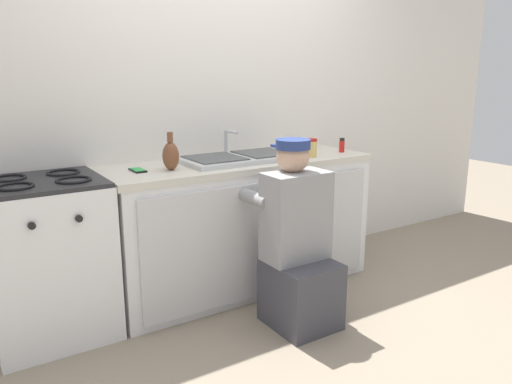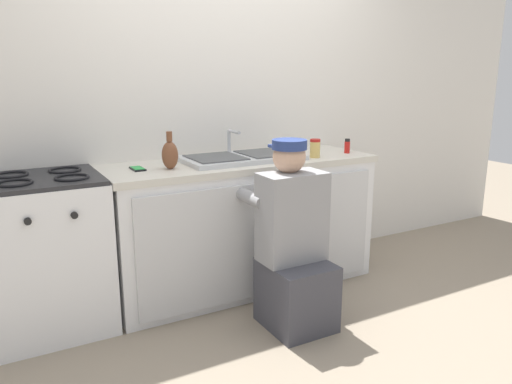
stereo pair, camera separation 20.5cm
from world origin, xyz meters
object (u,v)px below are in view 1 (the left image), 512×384
sink_double_basin (240,157)px  vase_decorative (171,155)px  stove_range (49,259)px  spice_bottle_red (342,145)px  condiment_jar (312,148)px  plumber_person (298,250)px  cell_phone (138,170)px

sink_double_basin → vase_decorative: size_ratio=3.48×
stove_range → spice_bottle_red: 2.12m
sink_double_basin → spice_bottle_red: size_ratio=7.62×
condiment_jar → spice_bottle_red: 0.32m
sink_double_basin → stove_range: sink_double_basin is taller
spice_bottle_red → condiment_jar: bearing=-172.6°
plumber_person → cell_phone: size_ratio=7.89×
stove_range → plumber_person: plumber_person is taller
plumber_person → spice_bottle_red: plumber_person is taller
stove_range → plumber_person: size_ratio=0.84×
plumber_person → vase_decorative: (-0.53, 0.58, 0.53)m
stove_range → cell_phone: 0.70m
condiment_jar → spice_bottle_red: size_ratio=1.22×
sink_double_basin → plumber_person: bearing=-89.8°
condiment_jar → cell_phone: 1.21m
plumber_person → vase_decorative: 0.94m
sink_double_basin → spice_bottle_red: (0.81, -0.12, 0.03)m
plumber_person → spice_bottle_red: size_ratio=10.52×
sink_double_basin → cell_phone: bearing=179.3°
sink_double_basin → vase_decorative: 0.54m
spice_bottle_red → vase_decorative: (-1.33, 0.05, 0.04)m
spice_bottle_red → stove_range: bearing=176.8°
plumber_person → condiment_jar: 0.86m
stove_range → plumber_person: 1.41m
vase_decorative → sink_double_basin: bearing=7.6°
plumber_person → vase_decorative: bearing=132.3°
stove_range → plumber_person: bearing=-27.3°
plumber_person → cell_phone: 1.07m
stove_range → vase_decorative: vase_decorative is taller
stove_range → sink_double_basin: bearing=0.1°
sink_double_basin → vase_decorative: bearing=-172.4°
condiment_jar → cell_phone: size_ratio=0.91×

